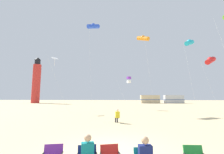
{
  "coord_description": "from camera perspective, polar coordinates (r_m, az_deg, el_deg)",
  "views": [
    {
      "loc": [
        0.36,
        -6.81,
        2.17
      ],
      "look_at": [
        -0.98,
        13.83,
        4.84
      ],
      "focal_mm": 24.8,
      "sensor_mm": 36.0,
      "label": 1
    }
  ],
  "objects": [
    {
      "name": "lighthouse_distant",
      "position": [
        62.65,
        -26.1,
        -1.42
      ],
      "size": [
        2.8,
        2.8,
        16.8
      ],
      "color": "red",
      "rests_on": "ground"
    },
    {
      "name": "kite_tube_orange",
      "position": [
        28.06,
        11.38,
        13.83
      ],
      "size": [
        2.62,
        2.69,
        12.95
      ],
      "color": "silver",
      "rests_on": "ground"
    },
    {
      "name": "rv_van_silver",
      "position": [
        58.05,
        21.76,
        -7.61
      ],
      "size": [
        6.57,
        2.72,
        2.8
      ],
      "rotation": [
        0.0,
        0.0,
        0.06
      ],
      "color": "#B7BABF",
      "rests_on": "ground"
    },
    {
      "name": "kite_tube_blue",
      "position": [
        27.46,
        -6.9,
        18.09
      ],
      "size": [
        2.1,
        2.39,
        14.65
      ],
      "color": "silver",
      "rests_on": "ground"
    },
    {
      "name": "kite_diamond_white",
      "position": [
        25.42,
        -20.3,
        5.86
      ],
      "size": [
        3.05,
        3.05,
        8.31
      ],
      "color": "silver",
      "rests_on": "ground"
    },
    {
      "name": "ground",
      "position": [
        7.16,
        0.72,
        -25.01
      ],
      "size": [
        200.0,
        200.0,
        0.0
      ],
      "primitive_type": "plane",
      "color": "#D3BC8C"
    },
    {
      "name": "rv_van_tan",
      "position": [
        56.04,
        13.79,
        -7.95
      ],
      "size": [
        6.6,
        2.81,
        2.8
      ],
      "rotation": [
        0.0,
        0.0,
        0.07
      ],
      "color": "#C6B28C",
      "rests_on": "ground"
    },
    {
      "name": "kite_box_violet",
      "position": [
        28.38,
        6.22,
        -1.04
      ],
      "size": [
        2.67,
        2.67,
        5.85
      ],
      "color": "silver",
      "rests_on": "ground"
    },
    {
      "name": "kite_tube_scarlet",
      "position": [
        25.67,
        32.53,
        5.22
      ],
      "size": [
        2.5,
        2.45,
        7.95
      ],
      "color": "silver",
      "rests_on": "ground"
    },
    {
      "name": "kite_flyer_standing",
      "position": [
        13.53,
        1.95,
        -13.97
      ],
      "size": [
        0.45,
        0.56,
        1.16
      ],
      "rotation": [
        0.0,
        0.0,
        3.46
      ],
      "color": "yellow",
      "rests_on": "ground"
    },
    {
      "name": "kite_tube_cyan",
      "position": [
        27.58,
        26.61,
        11.3
      ],
      "size": [
        2.21,
        2.3,
        11.33
      ],
      "color": "silver",
      "rests_on": "ground"
    }
  ]
}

